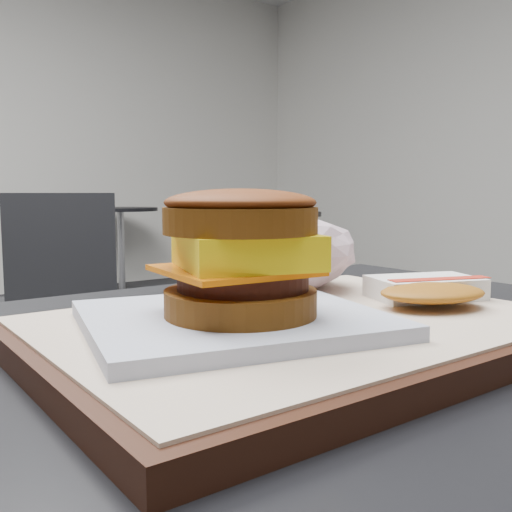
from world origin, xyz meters
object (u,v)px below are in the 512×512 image
(breakfast_sandwich, at_px, (239,270))
(hash_brown, at_px, (428,290))
(serving_tray, at_px, (300,330))
(neighbor_chair, at_px, (29,295))
(crumpled_wrapper, at_px, (278,252))

(breakfast_sandwich, xyz_separation_m, hash_brown, (0.18, -0.02, -0.03))
(serving_tray, xyz_separation_m, hash_brown, (0.12, -0.02, 0.02))
(serving_tray, bearing_deg, breakfast_sandwich, -176.17)
(breakfast_sandwich, bearing_deg, neighbor_chair, 79.54)
(serving_tray, height_order, crumpled_wrapper, crumpled_wrapper)
(neighbor_chair, bearing_deg, hash_brown, -94.92)
(serving_tray, bearing_deg, crumpled_wrapper, 59.70)
(serving_tray, relative_size, breakfast_sandwich, 1.70)
(hash_brown, relative_size, neighbor_chair, 0.15)
(serving_tray, distance_m, breakfast_sandwich, 0.08)
(serving_tray, relative_size, neighbor_chair, 0.43)
(breakfast_sandwich, xyz_separation_m, neighbor_chair, (0.34, 1.82, -0.32))
(serving_tray, bearing_deg, hash_brown, -9.80)
(crumpled_wrapper, bearing_deg, serving_tray, -120.30)
(serving_tray, distance_m, neighbor_chair, 1.86)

